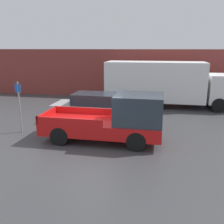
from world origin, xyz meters
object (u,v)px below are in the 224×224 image
Objects in this scene: newspaper_box at (199,94)px; pickup_truck at (116,120)px; car at (94,107)px; delivery_truck at (165,83)px; parking_sign at (19,104)px.

pickup_truck is at bearing -116.12° from newspaper_box.
car is 6.14m from delivery_truck.
delivery_truck is at bearing -137.88° from newspaper_box.
delivery_truck is (3.94, 4.63, 0.87)m from car.
pickup_truck is 4.82m from parking_sign.
pickup_truck is at bearing -58.81° from car.
parking_sign reaches higher than car.
parking_sign is at bearing -133.91° from delivery_truck.
car is 1.81× the size of parking_sign.
delivery_truck is at bearing 46.09° from parking_sign.
parking_sign is at bearing -134.97° from newspaper_box.
pickup_truck is 11.14m from newspaper_box.
car is 9.73m from newspaper_box.
pickup_truck is 7.87m from delivery_truck.
car is 4.10× the size of newspaper_box.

